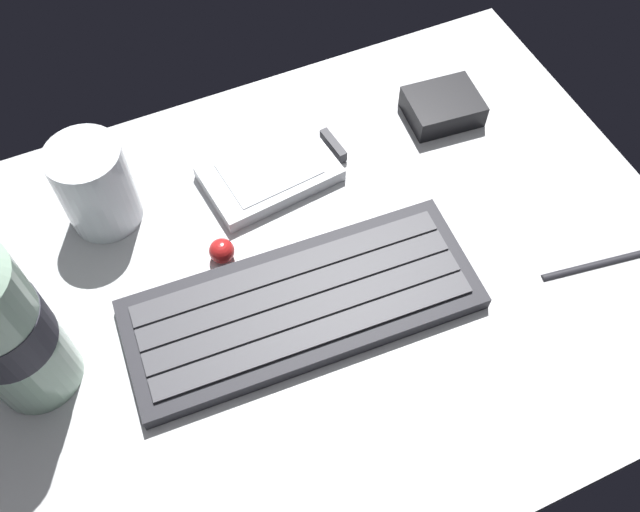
{
  "coord_description": "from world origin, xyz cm",
  "views": [
    {
      "loc": [
        -12.15,
        -27.19,
        50.48
      ],
      "look_at": [
        0.0,
        0.0,
        3.0
      ],
      "focal_mm": 38.37,
      "sensor_mm": 36.0,
      "label": 1
    }
  ],
  "objects_px": {
    "handheld_device": "(276,171)",
    "stylus_pen": "(594,264)",
    "juice_cup": "(96,188)",
    "trackball_mouse": "(222,251)",
    "charger_block": "(443,107)",
    "keyboard": "(302,304)"
  },
  "relations": [
    {
      "from": "juice_cup",
      "to": "trackball_mouse",
      "type": "xyz_separation_m",
      "value": [
        0.08,
        -0.09,
        -0.03
      ]
    },
    {
      "from": "handheld_device",
      "to": "stylus_pen",
      "type": "bearing_deg",
      "value": -43.8
    },
    {
      "from": "juice_cup",
      "to": "stylus_pen",
      "type": "relative_size",
      "value": 0.89
    },
    {
      "from": "stylus_pen",
      "to": "charger_block",
      "type": "bearing_deg",
      "value": 107.6
    },
    {
      "from": "handheld_device",
      "to": "juice_cup",
      "type": "relative_size",
      "value": 1.57
    },
    {
      "from": "keyboard",
      "to": "stylus_pen",
      "type": "xyz_separation_m",
      "value": [
        0.25,
        -0.06,
        -0.0
      ]
    },
    {
      "from": "handheld_device",
      "to": "trackball_mouse",
      "type": "height_order",
      "value": "trackball_mouse"
    },
    {
      "from": "charger_block",
      "to": "stylus_pen",
      "type": "bearing_deg",
      "value": -81.1
    },
    {
      "from": "juice_cup",
      "to": "trackball_mouse",
      "type": "height_order",
      "value": "juice_cup"
    },
    {
      "from": "keyboard",
      "to": "handheld_device",
      "type": "relative_size",
      "value": 2.21
    },
    {
      "from": "keyboard",
      "to": "juice_cup",
      "type": "relative_size",
      "value": 3.48
    },
    {
      "from": "charger_block",
      "to": "trackball_mouse",
      "type": "relative_size",
      "value": 3.18
    },
    {
      "from": "trackball_mouse",
      "to": "stylus_pen",
      "type": "height_order",
      "value": "trackball_mouse"
    },
    {
      "from": "keyboard",
      "to": "trackball_mouse",
      "type": "distance_m",
      "value": 0.09
    },
    {
      "from": "handheld_device",
      "to": "juice_cup",
      "type": "bearing_deg",
      "value": 172.4
    },
    {
      "from": "handheld_device",
      "to": "trackball_mouse",
      "type": "relative_size",
      "value": 6.08
    },
    {
      "from": "juice_cup",
      "to": "keyboard",
      "type": "bearing_deg",
      "value": -52.46
    },
    {
      "from": "charger_block",
      "to": "trackball_mouse",
      "type": "distance_m",
      "value": 0.27
    },
    {
      "from": "juice_cup",
      "to": "handheld_device",
      "type": "bearing_deg",
      "value": -7.6
    },
    {
      "from": "juice_cup",
      "to": "charger_block",
      "type": "height_order",
      "value": "juice_cup"
    },
    {
      "from": "keyboard",
      "to": "charger_block",
      "type": "bearing_deg",
      "value": 34.0
    },
    {
      "from": "keyboard",
      "to": "juice_cup",
      "type": "bearing_deg",
      "value": 127.54
    }
  ]
}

